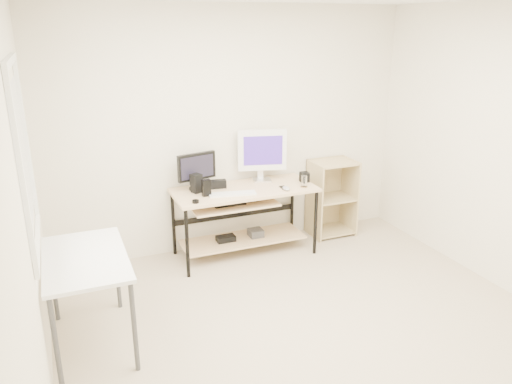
{
  "coord_description": "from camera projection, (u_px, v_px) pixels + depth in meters",
  "views": [
    {
      "loc": [
        -1.77,
        -2.99,
        2.4
      ],
      "look_at": [
        -0.01,
        1.3,
        0.82
      ],
      "focal_mm": 35.0,
      "sensor_mm": 36.0,
      "label": 1
    }
  ],
  "objects": [
    {
      "name": "drinking_glass",
      "position": [
        304.0,
        181.0,
        5.27
      ],
      "size": [
        0.07,
        0.07,
        0.12
      ],
      "primitive_type": "cylinder",
      "rotation": [
        0.0,
        0.0,
        0.19
      ],
      "color": "white",
      "rests_on": "coaster"
    },
    {
      "name": "white_imac",
      "position": [
        262.0,
        152.0,
        5.4
      ],
      "size": [
        0.53,
        0.18,
        0.57
      ],
      "rotation": [
        0.0,
        0.0,
        -0.24
      ],
      "color": "silver",
      "rests_on": "desk"
    },
    {
      "name": "mouse",
      "position": [
        286.0,
        188.0,
        5.18
      ],
      "size": [
        0.08,
        0.12,
        0.04
      ],
      "primitive_type": "ellipsoid",
      "rotation": [
        0.0,
        0.0,
        -0.08
      ],
      "color": "#B8B8BD",
      "rests_on": "desk"
    },
    {
      "name": "speaker_right",
      "position": [
        304.0,
        177.0,
        5.45
      ],
      "size": [
        0.1,
        0.1,
        0.11
      ],
      "primitive_type": "cube",
      "rotation": [
        0.0,
        0.0,
        -0.07
      ],
      "color": "black",
      "rests_on": "desk"
    },
    {
      "name": "smartphone",
      "position": [
        283.0,
        188.0,
        5.26
      ],
      "size": [
        0.07,
        0.11,
        0.01
      ],
      "primitive_type": "cube",
      "rotation": [
        0.0,
        0.0,
        -0.07
      ],
      "color": "black",
      "rests_on": "desk"
    },
    {
      "name": "speaker_left",
      "position": [
        196.0,
        183.0,
        5.09
      ],
      "size": [
        0.13,
        0.13,
        0.2
      ],
      "rotation": [
        0.0,
        0.0,
        0.38
      ],
      "color": "black",
      "rests_on": "desk"
    },
    {
      "name": "volume_puck",
      "position": [
        196.0,
        201.0,
        4.82
      ],
      "size": [
        0.08,
        0.08,
        0.03
      ],
      "primitive_type": "cylinder",
      "rotation": [
        0.0,
        0.0,
        0.32
      ],
      "color": "black",
      "rests_on": "desk"
    },
    {
      "name": "black_monitor",
      "position": [
        197.0,
        169.0,
        5.15
      ],
      "size": [
        0.42,
        0.18,
        0.39
      ],
      "rotation": [
        0.0,
        0.0,
        0.22
      ],
      "color": "black",
      "rests_on": "desk"
    },
    {
      "name": "audio_controller",
      "position": [
        206.0,
        188.0,
        4.99
      ],
      "size": [
        0.09,
        0.06,
        0.17
      ],
      "primitive_type": "cube",
      "rotation": [
        0.0,
        0.0,
        0.07
      ],
      "color": "black",
      "rests_on": "desk"
    },
    {
      "name": "keyboard",
      "position": [
        233.0,
        194.0,
        5.05
      ],
      "size": [
        0.49,
        0.22,
        0.02
      ],
      "primitive_type": "cube",
      "rotation": [
        0.0,
        0.0,
        -0.19
      ],
      "color": "white",
      "rests_on": "desk"
    },
    {
      "name": "coaster",
      "position": [
        304.0,
        187.0,
        5.29
      ],
      "size": [
        0.09,
        0.09,
        0.01
      ],
      "primitive_type": "cylinder",
      "rotation": [
        0.0,
        0.0,
        0.19
      ],
      "color": "#A07A48",
      "rests_on": "desk"
    },
    {
      "name": "desk",
      "position": [
        242.0,
        208.0,
        5.3
      ],
      "size": [
        1.5,
        0.65,
        0.75
      ],
      "color": "beige",
      "rests_on": "ground"
    },
    {
      "name": "room",
      "position": [
        306.0,
        181.0,
        3.59
      ],
      "size": [
        4.01,
        4.01,
        2.62
      ],
      "color": "#BFAE93",
      "rests_on": "ground"
    },
    {
      "name": "side_table",
      "position": [
        86.0,
        266.0,
        3.74
      ],
      "size": [
        0.6,
        1.0,
        0.75
      ],
      "color": "white",
      "rests_on": "ground"
    },
    {
      "name": "center_speaker",
      "position": [
        218.0,
        184.0,
        5.24
      ],
      "size": [
        0.18,
        0.1,
        0.09
      ],
      "primitive_type": "cube",
      "rotation": [
        0.0,
        0.0,
        -0.14
      ],
      "color": "black",
      "rests_on": "desk"
    },
    {
      "name": "shelf_unit",
      "position": [
        330.0,
        197.0,
        5.89
      ],
      "size": [
        0.5,
        0.4,
        0.9
      ],
      "color": "tan",
      "rests_on": "ground"
    }
  ]
}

